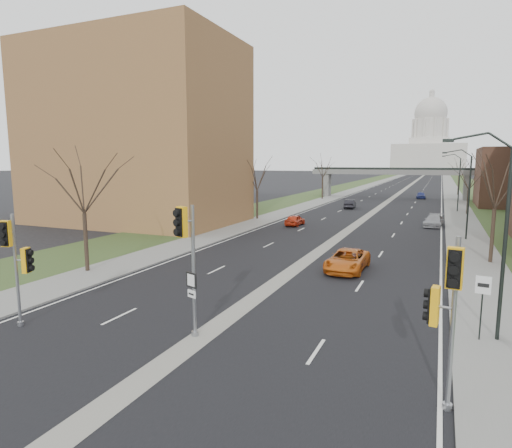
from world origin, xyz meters
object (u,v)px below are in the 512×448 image
Objects in this scene: signal_pole_left at (16,254)px; car_right_far at (421,195)px; car_left_near at (295,220)px; car_left_far at (350,204)px; car_right_mid at (434,221)px; signal_pole_median at (187,247)px; car_right_near at (347,260)px; speed_limit_sign at (482,296)px; signal_pole_right at (446,299)px.

signal_pole_left reaches higher than car_right_far.
car_left_near is (1.55, 35.61, -2.79)m from signal_pole_left.
car_left_far is 1.03× the size of car_right_far.
car_right_mid is 41.42m from car_right_far.
car_left_far is at bearing 113.81° from signal_pole_median.
signal_pole_left is at bearing -106.26° from car_right_mid.
signal_pole_median reaches higher than car_right_far.
car_left_near is 0.73× the size of car_right_near.
car_right_mid is at bearing 48.65° from signal_pole_left.
speed_limit_sign is at bearing 122.50° from car_left_near.
car_right_near is 66.19m from car_right_far.
car_right_near is 1.11× the size of car_right_mid.
car_right_near is at bearing 94.59° from signal_pole_median.
car_left_far is (-13.89, 57.25, -2.85)m from signal_pole_right.
car_right_far is (-4.01, 82.28, -2.84)m from signal_pole_right.
car_right_far is (13.76, 82.64, -2.73)m from signal_pole_left.
car_right_near is at bearing 119.02° from car_left_near.
car_right_far is at bearing 100.32° from signal_pole_right.
signal_pole_left is at bearing -105.07° from car_right_far.
speed_limit_sign is 0.58× the size of car_right_mid.
signal_pole_median is 1.06× the size of signal_pole_right.
car_right_near reaches higher than car_right_mid.
signal_pole_median is 1.37× the size of car_right_far.
signal_pole_right is (17.77, 0.36, 0.11)m from signal_pole_left.
signal_pole_median is 1.09× the size of car_right_near.
speed_limit_sign reaches higher than car_left_far.
car_left_far is 20.87m from car_right_mid.
car_right_mid is (16.94, 41.34, -2.75)m from signal_pole_left.
signal_pole_right is 1.29× the size of car_right_far.
car_right_mid is 1.13× the size of car_right_far.
car_left_near is 16.42m from car_right_mid.
signal_pole_median is 15.35m from car_right_near.
car_left_far is at bearing 112.76° from speed_limit_sign.
car_left_near is 0.89× the size of car_left_far.
signal_pole_right is 1.97× the size of speed_limit_sign.
car_left_far is 41.88m from car_right_near.
speed_limit_sign is at bearing -0.32° from signal_pole_left.
car_right_near reaches higher than car_left_near.
speed_limit_sign reaches higher than car_left_near.
car_left_near is 21.67m from car_right_near.
signal_pole_median is (7.76, 2.01, 0.59)m from signal_pole_left.
signal_pole_right is at bearing -68.06° from car_right_near.
signal_pole_median is at bearing -152.56° from speed_limit_sign.
car_right_mid is at bearing 99.84° from speed_limit_sign.
signal_pole_right reaches higher than speed_limit_sign.
car_left_near is at bearing 120.29° from signal_pole_median.
car_left_near is at bearing 119.23° from car_right_near.
car_right_far is at bearing 105.56° from signal_pole_median.
car_right_far is at bearing -115.42° from car_left_far.
car_right_far reaches higher than car_left_far.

